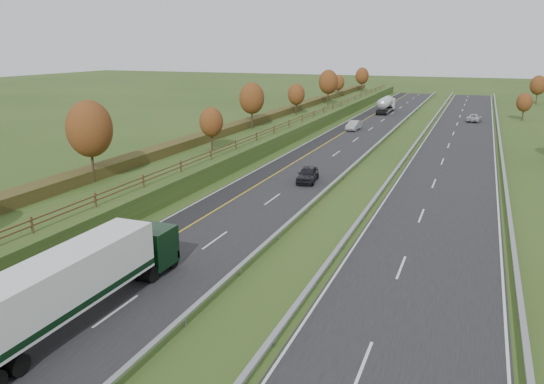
# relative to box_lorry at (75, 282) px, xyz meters

# --- Properties ---
(ground) EXTENTS (400.00, 400.00, 0.00)m
(ground) POSITION_rel_box_lorry_xyz_m (7.91, 45.63, -2.33)
(ground) COLOR #2E4719
(ground) RESTS_ON ground
(near_carriageway) EXTENTS (10.50, 200.00, 0.04)m
(near_carriageway) POSITION_rel_box_lorry_xyz_m (-0.09, 50.63, -2.31)
(near_carriageway) COLOR black
(near_carriageway) RESTS_ON ground
(far_carriageway) EXTENTS (10.50, 200.00, 0.04)m
(far_carriageway) POSITION_rel_box_lorry_xyz_m (16.41, 50.63, -2.31)
(far_carriageway) COLOR black
(far_carriageway) RESTS_ON ground
(hard_shoulder) EXTENTS (3.00, 200.00, 0.04)m
(hard_shoulder) POSITION_rel_box_lorry_xyz_m (-3.84, 50.63, -2.31)
(hard_shoulder) COLOR black
(hard_shoulder) RESTS_ON ground
(lane_markings) EXTENTS (26.75, 200.00, 0.01)m
(lane_markings) POSITION_rel_box_lorry_xyz_m (6.31, 50.51, -2.28)
(lane_markings) COLOR silver
(lane_markings) RESTS_ON near_carriageway
(embankment_left) EXTENTS (12.00, 200.00, 2.00)m
(embankment_left) POSITION_rel_box_lorry_xyz_m (-13.09, 50.63, -1.33)
(embankment_left) COLOR #2E4719
(embankment_left) RESTS_ON ground
(hedge_left) EXTENTS (2.20, 180.00, 1.10)m
(hedge_left) POSITION_rel_box_lorry_xyz_m (-15.09, 50.63, 0.22)
(hedge_left) COLOR #3A3B18
(hedge_left) RESTS_ON embankment_left
(fence_left) EXTENTS (0.12, 189.06, 1.20)m
(fence_left) POSITION_rel_box_lorry_xyz_m (-8.59, 50.22, 0.40)
(fence_left) COLOR #422B19
(fence_left) RESTS_ON embankment_left
(median_barrier_near) EXTENTS (0.32, 200.00, 0.71)m
(median_barrier_near) POSITION_rel_box_lorry_xyz_m (5.61, 50.63, -1.72)
(median_barrier_near) COLOR #999CA2
(median_barrier_near) RESTS_ON ground
(median_barrier_far) EXTENTS (0.32, 200.00, 0.71)m
(median_barrier_far) POSITION_rel_box_lorry_xyz_m (10.71, 50.63, -1.72)
(median_barrier_far) COLOR #999CA2
(median_barrier_far) RESTS_ON ground
(outer_barrier_far) EXTENTS (0.32, 200.00, 0.71)m
(outer_barrier_far) POSITION_rel_box_lorry_xyz_m (22.21, 50.63, -1.71)
(outer_barrier_far) COLOR #999CA2
(outer_barrier_far) RESTS_ON ground
(trees_left) EXTENTS (6.64, 164.30, 7.66)m
(trees_left) POSITION_rel_box_lorry_xyz_m (-12.74, 47.26, 4.04)
(trees_left) COLOR #2D2116
(trees_left) RESTS_ON embankment_left
(box_lorry) EXTENTS (2.58, 16.28, 4.06)m
(box_lorry) POSITION_rel_box_lorry_xyz_m (0.00, 0.00, 0.00)
(box_lorry) COLOR black
(box_lorry) RESTS_ON near_carriageway
(road_tanker) EXTENTS (2.40, 11.22, 3.46)m
(road_tanker) POSITION_rel_box_lorry_xyz_m (-0.55, 98.46, -0.47)
(road_tanker) COLOR silver
(road_tanker) RESTS_ON near_carriageway
(car_dark_near) EXTENTS (2.57, 5.07, 1.65)m
(car_dark_near) POSITION_rel_box_lorry_xyz_m (2.23, 33.42, -1.46)
(car_dark_near) COLOR black
(car_dark_near) RESTS_ON near_carriageway
(car_silver_mid) EXTENTS (2.08, 5.06, 1.63)m
(car_silver_mid) POSITION_rel_box_lorry_xyz_m (-1.37, 71.23, -1.48)
(car_silver_mid) COLOR #9A9A9E
(car_silver_mid) RESTS_ON near_carriageway
(car_small_far) EXTENTS (2.26, 4.85, 1.37)m
(car_small_far) POSITION_rel_box_lorry_xyz_m (-1.69, 109.54, -1.60)
(car_small_far) COLOR #16143E
(car_small_far) RESTS_ON near_carriageway
(car_oncoming) EXTENTS (2.95, 5.42, 1.44)m
(car_oncoming) POSITION_rel_box_lorry_xyz_m (18.02, 90.39, -1.57)
(car_oncoming) COLOR silver
(car_oncoming) RESTS_ON far_carriageway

